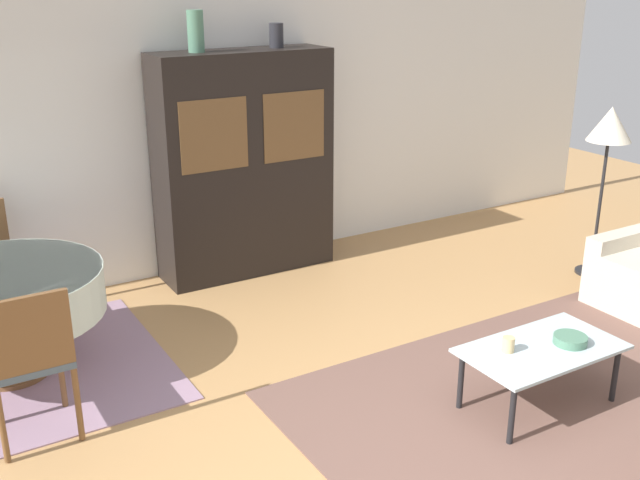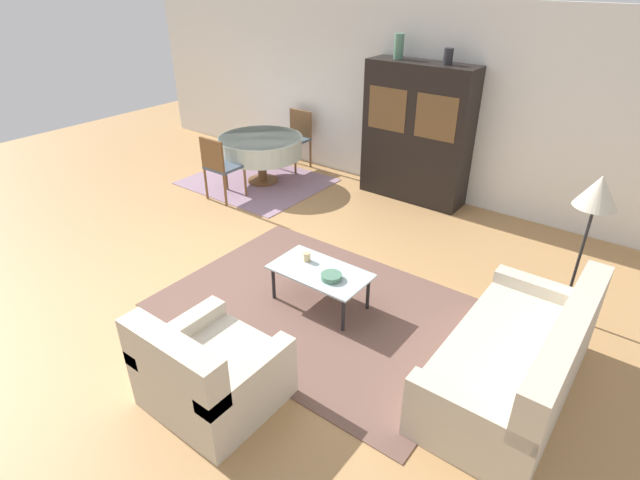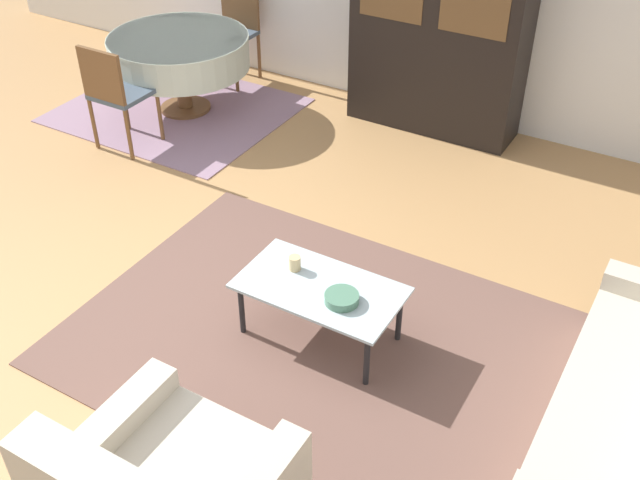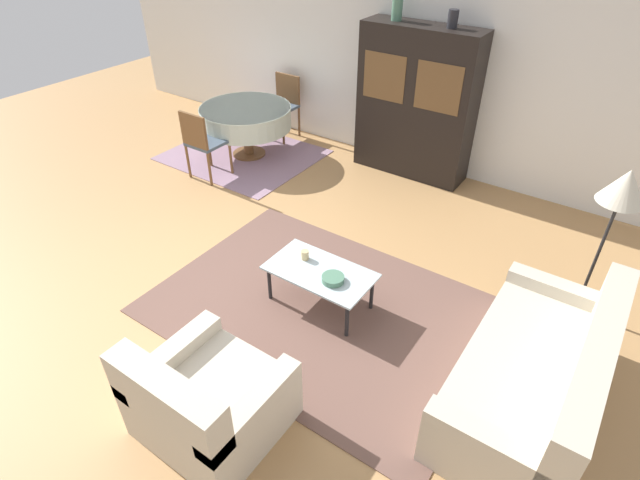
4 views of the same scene
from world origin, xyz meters
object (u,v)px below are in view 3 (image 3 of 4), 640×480
(dining_table, at_px, (179,52))
(cup, at_px, (295,263))
(display_cabinet, at_px, (440,24))
(dining_chair_near, at_px, (115,90))
(bowl, at_px, (342,298))
(coffee_table, at_px, (320,292))
(dining_chair_far, at_px, (234,26))

(dining_table, bearing_deg, cup, -38.69)
(display_cabinet, bearing_deg, dining_chair_near, -140.78)
(display_cabinet, height_order, bowl, display_cabinet)
(coffee_table, bearing_deg, dining_chair_near, 156.13)
(cup, relative_size, bowl, 0.46)
(coffee_table, relative_size, dining_chair_near, 1.06)
(dining_table, bearing_deg, coffee_table, -37.27)
(dining_table, height_order, cup, dining_table)
(bowl, bearing_deg, dining_table, 143.76)
(coffee_table, bearing_deg, dining_table, 142.73)
(dining_table, height_order, dining_chair_far, dining_chair_far)
(coffee_table, bearing_deg, display_cabinet, 100.33)
(display_cabinet, bearing_deg, dining_table, -157.30)
(dining_chair_far, bearing_deg, dining_chair_near, 90.00)
(display_cabinet, xyz_separation_m, cup, (0.32, -2.91, -0.52))
(coffee_table, distance_m, display_cabinet, 3.08)
(dining_chair_far, xyz_separation_m, bowl, (2.89, -2.99, -0.12))
(dining_chair_near, distance_m, dining_chair_far, 1.73)
(display_cabinet, distance_m, dining_chair_far, 2.21)
(cup, bearing_deg, dining_chair_near, 155.56)
(coffee_table, bearing_deg, dining_chair_far, 132.82)
(cup, bearing_deg, coffee_table, -16.89)
(display_cabinet, relative_size, cup, 20.61)
(coffee_table, xyz_separation_m, bowl, (0.18, -0.06, 0.07))
(coffee_table, relative_size, cup, 10.57)
(dining_table, distance_m, dining_chair_far, 0.87)
(display_cabinet, height_order, dining_table, display_cabinet)
(coffee_table, bearing_deg, cup, 163.11)
(dining_chair_far, relative_size, bowl, 4.60)
(bowl, bearing_deg, display_cabinet, 103.37)
(coffee_table, xyz_separation_m, dining_table, (-2.72, 2.07, 0.22))
(dining_table, xyz_separation_m, bowl, (2.89, -2.12, -0.15))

